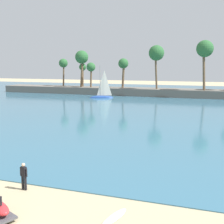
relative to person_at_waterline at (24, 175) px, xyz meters
name	(u,v)px	position (x,y,z in m)	size (l,w,h in m)	color
sea	(168,100)	(1.69, 48.56, -0.86)	(220.00, 95.66, 0.06)	#386B84
palm_headland	(189,82)	(5.18, 56.34, 2.62)	(90.00, 6.38, 12.75)	slate
person_at_waterline	(24,175)	(0.00, 0.00, 0.00)	(0.54, 0.25, 1.67)	black
surfboard	(114,217)	(6.16, -1.43, -0.85)	(2.10, 0.52, 0.08)	white
sailboat_near_shore	(102,95)	(-13.11, 48.13, -0.14)	(5.54, 3.56, 7.75)	#234793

